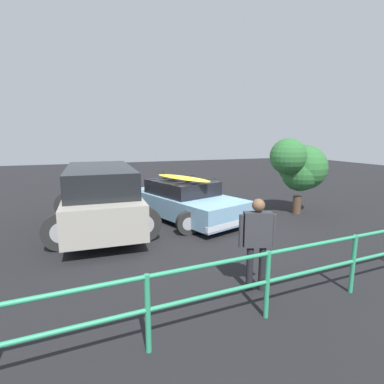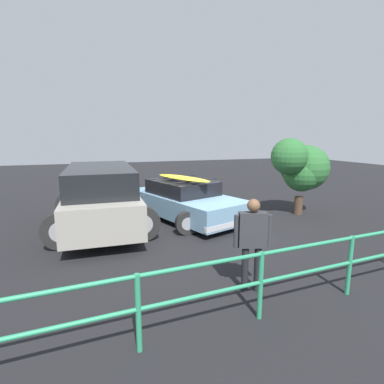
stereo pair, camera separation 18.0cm
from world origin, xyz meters
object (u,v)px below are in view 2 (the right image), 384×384
Objects in this scene: sedan_car at (185,200)px; person_bystander at (252,237)px; suv_car at (101,196)px; bush_near_left at (300,167)px.

person_bystander reaches higher than sedan_car.
suv_car is 3.10× the size of person_bystander.
suv_car reaches higher than person_bystander.
sedan_car is at bearing -175.79° from suv_car.
sedan_car is 0.92× the size of suv_car.
bush_near_left is at bearing 175.76° from suv_car.
bush_near_left reaches higher than sedan_car.
sedan_car is 1.79× the size of bush_near_left.
bush_near_left is at bearing -135.63° from person_bystander.
person_bystander is (-2.17, 4.44, 0.03)m from suv_car.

